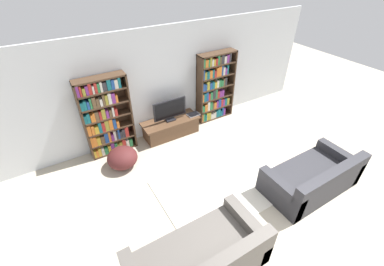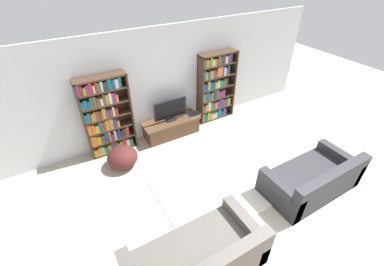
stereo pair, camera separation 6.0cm
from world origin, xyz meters
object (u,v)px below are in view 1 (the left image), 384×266
at_px(bookshelf_right, 214,87).
at_px(television, 170,110).
at_px(couch_left_sectional, 199,261).
at_px(tv_stand, 171,127).
at_px(laptop, 193,114).
at_px(couch_right_sofa, 312,179).
at_px(beanbag_ottoman, 122,158).
at_px(bookshelf_left, 105,118).

xyz_separation_m(bookshelf_right, television, (-1.39, -0.16, -0.18)).
distance_m(television, couch_left_sectional, 3.54).
relative_size(bookshelf_right, tv_stand, 1.28).
bearing_deg(television, laptop, -7.13).
xyz_separation_m(laptop, couch_left_sectional, (-1.84, -3.21, -0.19)).
xyz_separation_m(couch_left_sectional, couch_right_sofa, (2.75, 0.24, -0.00)).
bearing_deg(couch_right_sofa, bookshelf_right, 92.45).
height_order(bookshelf_right, laptop, bookshelf_right).
distance_m(bookshelf_right, couch_right_sofa, 3.27).
relative_size(television, laptop, 2.78).
bearing_deg(tv_stand, beanbag_ottoman, -160.57).
distance_m(laptop, couch_right_sofa, 3.11).
relative_size(laptop, couch_right_sofa, 0.16).
distance_m(tv_stand, couch_right_sofa, 3.41).
xyz_separation_m(tv_stand, couch_left_sectional, (-1.22, -3.29, 0.04)).
bearing_deg(tv_stand, bookshelf_right, 6.27).
height_order(tv_stand, couch_right_sofa, couch_right_sofa).
distance_m(bookshelf_left, bookshelf_right, 2.88).
relative_size(bookshelf_left, beanbag_ottoman, 2.84).
bearing_deg(couch_left_sectional, bookshelf_right, 52.77).
height_order(couch_left_sectional, beanbag_ottoman, couch_left_sectional).
bearing_deg(bookshelf_left, couch_right_sofa, -46.72).
distance_m(television, laptop, 0.68).
distance_m(bookshelf_left, tv_stand, 1.64).
bearing_deg(tv_stand, couch_right_sofa, -63.37).
height_order(television, beanbag_ottoman, television).
relative_size(television, beanbag_ottoman, 1.31).
relative_size(bookshelf_left, bookshelf_right, 1.00).
distance_m(tv_stand, television, 0.51).
xyz_separation_m(television, couch_right_sofa, (1.53, -3.04, -0.47)).
bearing_deg(tv_stand, couch_left_sectional, -110.42).
height_order(bookshelf_left, couch_left_sectional, bookshelf_left).
bearing_deg(couch_left_sectional, bookshelf_left, 94.33).
distance_m(couch_right_sofa, beanbag_ottoman, 3.90).
bearing_deg(bookshelf_right, tv_stand, -173.73).
xyz_separation_m(bookshelf_left, couch_left_sectional, (0.26, -3.44, -0.64)).
xyz_separation_m(television, couch_left_sectional, (-1.22, -3.28, -0.47)).
bearing_deg(television, bookshelf_right, 6.46).
height_order(tv_stand, beanbag_ottoman, beanbag_ottoman).
distance_m(bookshelf_right, beanbag_ottoman, 2.98).
height_order(tv_stand, couch_left_sectional, couch_left_sectional).
height_order(bookshelf_left, couch_right_sofa, bookshelf_left).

